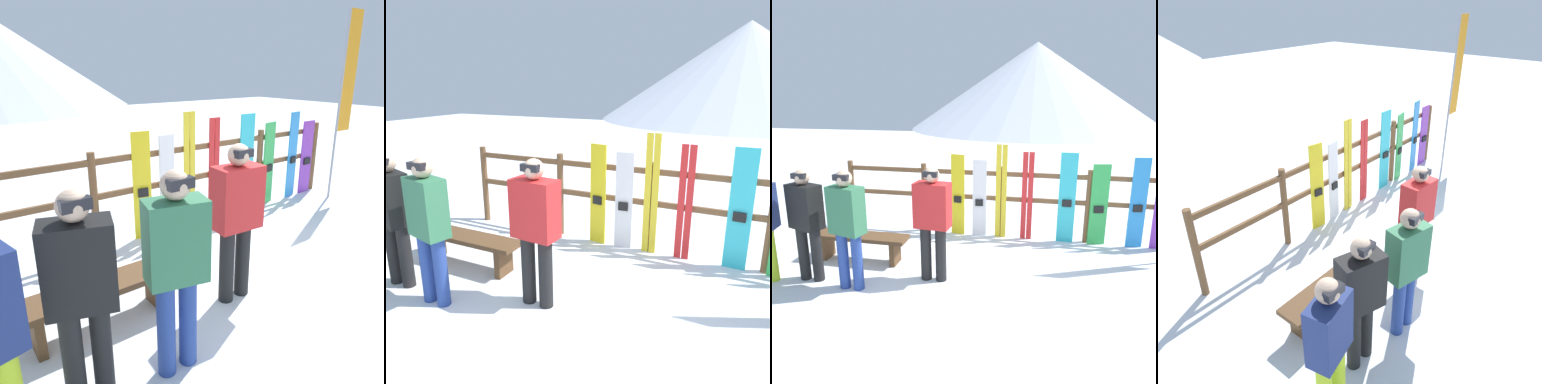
# 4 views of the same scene
# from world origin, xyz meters

# --- Properties ---
(ground_plane) EXTENTS (40.00, 40.00, 0.00)m
(ground_plane) POSITION_xyz_m (0.00, 0.00, 0.00)
(ground_plane) COLOR white
(fence) EXTENTS (6.01, 0.10, 1.30)m
(fence) POSITION_xyz_m (0.00, 2.04, 0.77)
(fence) COLOR brown
(fence) RESTS_ON ground
(bench) EXTENTS (1.52, 0.36, 0.43)m
(bench) POSITION_xyz_m (-2.06, 0.55, 0.33)
(bench) COLOR brown
(bench) RESTS_ON ground
(person_plaid_green) EXTENTS (0.49, 0.35, 1.63)m
(person_plaid_green) POSITION_xyz_m (-1.78, -0.28, 0.94)
(person_plaid_green) COLOR navy
(person_plaid_green) RESTS_ON ground
(person_black) EXTENTS (0.52, 0.39, 1.59)m
(person_black) POSITION_xyz_m (-2.45, -0.17, 0.91)
(person_black) COLOR black
(person_black) RESTS_ON ground
(person_red) EXTENTS (0.49, 0.30, 1.62)m
(person_red) POSITION_xyz_m (-0.76, 0.18, 0.93)
(person_red) COLOR black
(person_red) RESTS_ON ground
(snowboard_yellow) EXTENTS (0.26, 0.09, 1.50)m
(snowboard_yellow) POSITION_xyz_m (-0.82, 1.98, 0.75)
(snowboard_yellow) COLOR yellow
(snowboard_yellow) RESTS_ON ground
(snowboard_white) EXTENTS (0.25, 0.07, 1.41)m
(snowboard_white) POSITION_xyz_m (-0.42, 1.98, 0.70)
(snowboard_white) COLOR white
(snowboard_white) RESTS_ON ground
(ski_pair_yellow) EXTENTS (0.19, 0.02, 1.70)m
(ski_pair_yellow) POSITION_xyz_m (-0.03, 1.99, 0.85)
(ski_pair_yellow) COLOR yellow
(ski_pair_yellow) RESTS_ON ground
(ski_pair_red) EXTENTS (0.20, 0.02, 1.58)m
(ski_pair_red) POSITION_xyz_m (0.43, 1.99, 0.79)
(ski_pair_red) COLOR red
(ski_pair_red) RESTS_ON ground
(snowboard_cyan) EXTENTS (0.29, 0.06, 1.59)m
(snowboard_cyan) POSITION_xyz_m (1.11, 1.98, 0.79)
(snowboard_cyan) COLOR #2DBFCC
(snowboard_cyan) RESTS_ON ground
(snowboard_green) EXTENTS (0.29, 0.10, 1.42)m
(snowboard_green) POSITION_xyz_m (1.64, 1.98, 0.70)
(snowboard_green) COLOR green
(snowboard_green) RESTS_ON ground
(snowboard_blue) EXTENTS (0.27, 0.09, 1.55)m
(snowboard_blue) POSITION_xyz_m (2.26, 1.98, 0.77)
(snowboard_blue) COLOR #288CE0
(snowboard_blue) RESTS_ON ground
(snowboard_purple) EXTENTS (0.30, 0.06, 1.36)m
(snowboard_purple) POSITION_xyz_m (2.67, 1.98, 0.68)
(snowboard_purple) COLOR purple
(snowboard_purple) RESTS_ON ground
(rental_flag) EXTENTS (0.40, 0.04, 3.19)m
(rental_flag) POSITION_xyz_m (2.93, 1.51, 1.97)
(rental_flag) COLOR #99999E
(rental_flag) RESTS_ON ground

